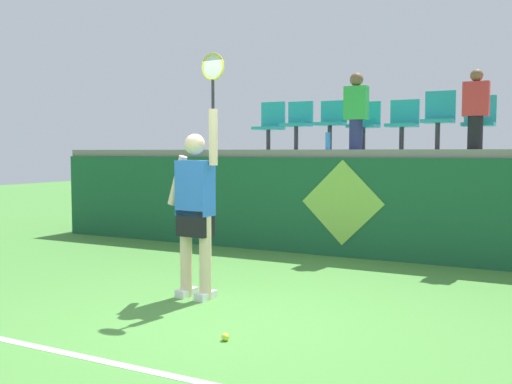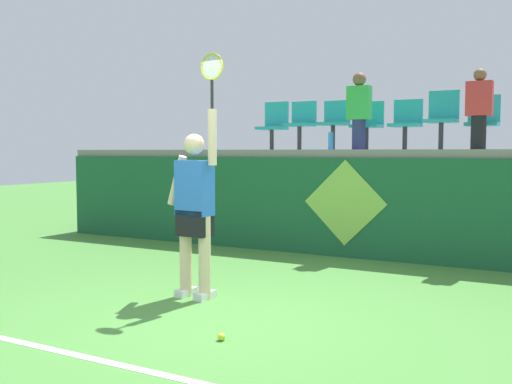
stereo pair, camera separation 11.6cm
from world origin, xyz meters
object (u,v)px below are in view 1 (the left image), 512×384
at_px(stadium_chair_0, 270,124).
at_px(stadium_chair_5, 439,116).
at_px(stadium_chair_2, 331,121).
at_px(stadium_chair_1, 298,122).
at_px(spectator_0, 476,108).
at_px(tennis_ball, 225,337).
at_px(spectator_1, 356,109).
at_px(tennis_player, 196,206).
at_px(stadium_chair_4, 403,121).
at_px(stadium_chair_6, 479,120).
at_px(water_bottle, 328,141).
at_px(stadium_chair_3, 365,123).

distance_m(stadium_chair_0, stadium_chair_5, 2.77).
relative_size(stadium_chair_0, stadium_chair_2, 1.03).
distance_m(stadium_chair_1, spectator_0, 2.86).
height_order(tennis_ball, spectator_1, spectator_1).
distance_m(tennis_player, tennis_ball, 1.74).
height_order(tennis_ball, stadium_chair_1, stadium_chair_1).
xyz_separation_m(stadium_chair_4, stadium_chair_6, (1.09, 0.00, 0.00)).
xyz_separation_m(tennis_player, stadium_chair_5, (1.86, 3.73, 1.10)).
bearing_deg(stadium_chair_6, stadium_chair_5, 179.74).
xyz_separation_m(stadium_chair_0, stadium_chair_1, (0.51, -0.01, 0.02)).
relative_size(stadium_chair_0, stadium_chair_6, 1.05).
distance_m(stadium_chair_1, stadium_chair_5, 2.26).
height_order(water_bottle, stadium_chair_6, stadium_chair_6).
xyz_separation_m(tennis_player, stadium_chair_2, (0.19, 3.72, 1.07)).
relative_size(water_bottle, stadium_chair_5, 0.30).
height_order(stadium_chair_2, spectator_1, spectator_1).
distance_m(stadium_chair_2, spectator_1, 0.73).
xyz_separation_m(tennis_player, water_bottle, (0.31, 3.23, 0.74)).
xyz_separation_m(stadium_chair_0, stadium_chair_3, (1.65, -0.01, -0.02)).
relative_size(stadium_chair_0, stadium_chair_4, 1.07).
bearing_deg(stadium_chair_1, tennis_ball, -73.94).
bearing_deg(stadium_chair_2, stadium_chair_5, 0.29).
height_order(stadium_chair_4, spectator_1, spectator_1).
relative_size(water_bottle, spectator_1, 0.23).
distance_m(stadium_chair_4, spectator_0, 1.19).
bearing_deg(stadium_chair_0, tennis_ball, -68.50).
relative_size(stadium_chair_3, stadium_chair_6, 0.97).
height_order(tennis_player, spectator_0, spectator_0).
bearing_deg(stadium_chair_3, stadium_chair_6, 0.13).
height_order(tennis_player, stadium_chair_2, tennis_player).
bearing_deg(stadium_chair_2, spectator_0, -11.49).
xyz_separation_m(stadium_chair_5, spectator_1, (-1.12, -0.46, 0.11)).
xyz_separation_m(stadium_chair_1, spectator_0, (2.82, -0.46, 0.10)).
relative_size(tennis_ball, stadium_chair_5, 0.08).
xyz_separation_m(spectator_0, spectator_1, (-1.69, 0.00, 0.04)).
bearing_deg(spectator_1, stadium_chair_6, 15.16).
bearing_deg(stadium_chair_2, stadium_chair_6, 0.15).
xyz_separation_m(stadium_chair_4, spectator_1, (-0.60, -0.45, 0.17)).
xyz_separation_m(tennis_ball, stadium_chair_2, (-0.79, 4.79, 2.03)).
height_order(stadium_chair_4, stadium_chair_6, stadium_chair_6).
bearing_deg(stadium_chair_5, tennis_ball, -100.40).
relative_size(tennis_player, spectator_1, 2.25).
bearing_deg(tennis_ball, tennis_player, 132.53).
height_order(stadium_chair_0, stadium_chair_1, stadium_chair_0).
height_order(tennis_player, stadium_chair_5, tennis_player).
height_order(stadium_chair_0, stadium_chair_6, stadium_chair_0).
xyz_separation_m(tennis_player, spectator_1, (0.74, 3.27, 1.21)).
height_order(stadium_chair_2, stadium_chair_6, stadium_chair_2).
bearing_deg(stadium_chair_1, spectator_0, -9.18).
distance_m(stadium_chair_2, stadium_chair_4, 1.15).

